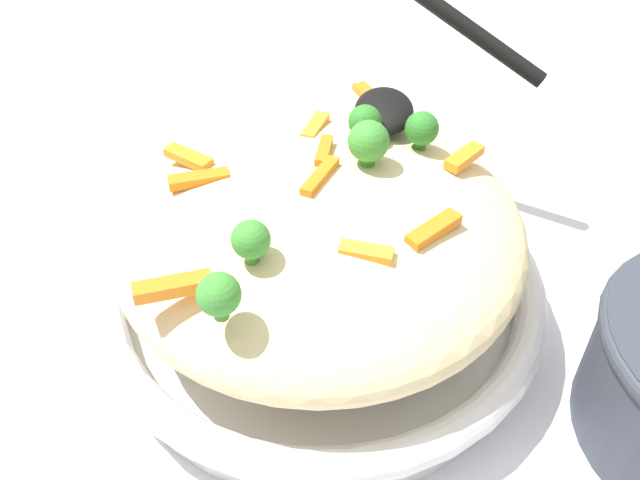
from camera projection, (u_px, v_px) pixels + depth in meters
name	position (u px, v px, depth m)	size (l,w,h in m)	color
ground_plane	(320.00, 317.00, 0.49)	(2.40, 2.40, 0.00)	silver
serving_bowl	(320.00, 291.00, 0.47)	(0.30, 0.30, 0.05)	silver
pasta_mound	(320.00, 228.00, 0.43)	(0.27, 0.26, 0.08)	beige
carrot_piece_0	(315.00, 127.00, 0.46)	(0.03, 0.01, 0.01)	orange
carrot_piece_1	(434.00, 230.00, 0.38)	(0.04, 0.01, 0.01)	orange
carrot_piece_2	(188.00, 157.00, 0.43)	(0.03, 0.01, 0.01)	orange
carrot_piece_3	(317.00, 178.00, 0.40)	(0.04, 0.01, 0.01)	orange
carrot_piece_4	(173.00, 287.00, 0.34)	(0.04, 0.01, 0.01)	orange
carrot_piece_5	(200.00, 175.00, 0.42)	(0.04, 0.01, 0.01)	orange
carrot_piece_6	(327.00, 152.00, 0.42)	(0.03, 0.01, 0.01)	orange
carrot_piece_7	(366.00, 252.00, 0.36)	(0.03, 0.01, 0.01)	orange
carrot_piece_8	(371.00, 99.00, 0.49)	(0.04, 0.01, 0.01)	orange
carrot_piece_9	(464.00, 157.00, 0.43)	(0.03, 0.01, 0.01)	orange
broccoli_floret_0	(422.00, 129.00, 0.43)	(0.02, 0.02, 0.03)	#296820
broccoli_floret_1	(365.00, 122.00, 0.43)	(0.02, 0.02, 0.03)	#296820
broccoli_floret_2	(219.00, 295.00, 0.32)	(0.02, 0.02, 0.03)	#377928
broccoli_floret_3	(251.00, 240.00, 0.35)	(0.02, 0.02, 0.03)	#377928
broccoli_floret_4	(369.00, 142.00, 0.41)	(0.03, 0.03, 0.03)	#377928
serving_spoon	(404.00, 65.00, 0.47)	(0.15, 0.17, 0.10)	black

